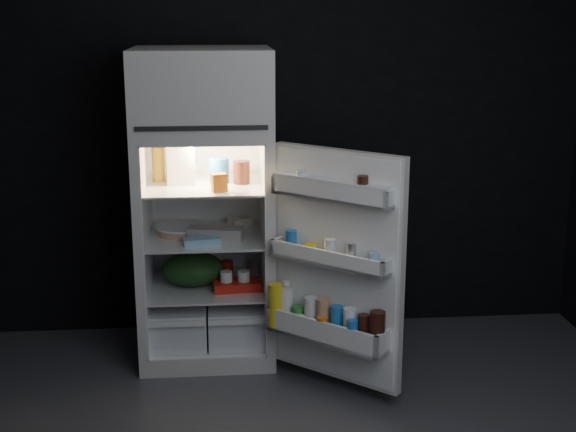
{
  "coord_description": "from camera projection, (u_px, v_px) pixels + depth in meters",
  "views": [
    {
      "loc": [
        -0.26,
        -3.17,
        1.98
      ],
      "look_at": [
        0.1,
        1.0,
        0.9
      ],
      "focal_mm": 50.0,
      "sensor_mm": 36.0,
      "label": 1
    }
  ],
  "objects": [
    {
      "name": "wall_back",
      "position": [
        261.0,
        116.0,
        4.88
      ],
      "size": [
        4.0,
        0.0,
        2.7
      ],
      "primitive_type": "cube",
      "color": "black",
      "rests_on": "ground"
    },
    {
      "name": "pie",
      "position": [
        183.0,
        230.0,
        4.62
      ],
      "size": [
        0.32,
        0.32,
        0.04
      ],
      "primitive_type": "cylinder",
      "rotation": [
        0.0,
        0.0,
        -0.1
      ],
      "color": "tan",
      "rests_on": "refrigerator"
    },
    {
      "name": "jam_jar",
      "position": [
        242.0,
        172.0,
        4.52
      ],
      "size": [
        0.11,
        0.11,
        0.13
      ],
      "primitive_type": "cylinder",
      "rotation": [
        0.0,
        0.0,
        0.18
      ],
      "color": "black",
      "rests_on": "refrigerator"
    },
    {
      "name": "produce_bag",
      "position": [
        193.0,
        269.0,
        4.64
      ],
      "size": [
        0.4,
        0.35,
        0.2
      ],
      "primitive_type": "ellipsoid",
      "rotation": [
        0.0,
        0.0,
        -0.17
      ],
      "color": "#193815",
      "rests_on": "refrigerator"
    },
    {
      "name": "yogurt_tray",
      "position": [
        237.0,
        285.0,
        4.58
      ],
      "size": [
        0.28,
        0.17,
        0.05
      ],
      "primitive_type": "cube",
      "rotation": [
        0.0,
        0.0,
        0.08
      ],
      "color": "red",
      "rests_on": "refrigerator"
    },
    {
      "name": "small_can_silver",
      "position": [
        254.0,
        268.0,
        4.83
      ],
      "size": [
        0.07,
        0.07,
        0.09
      ],
      "primitive_type": "cylinder",
      "rotation": [
        0.0,
        0.0,
        -0.06
      ],
      "color": "silver",
      "rests_on": "refrigerator"
    },
    {
      "name": "flat_package",
      "position": [
        202.0,
        241.0,
        4.4
      ],
      "size": [
        0.21,
        0.13,
        0.04
      ],
      "primitive_type": "cube",
      "rotation": [
        0.0,
        0.0,
        0.14
      ],
      "color": "#80B4C6",
      "rests_on": "refrigerator"
    },
    {
      "name": "mayo_jar",
      "position": [
        219.0,
        170.0,
        4.55
      ],
      "size": [
        0.13,
        0.13,
        0.14
      ],
      "primitive_type": "cylinder",
      "rotation": [
        0.0,
        0.0,
        -0.19
      ],
      "color": "#2168B7",
      "rests_on": "refrigerator"
    },
    {
      "name": "refrigerator",
      "position": [
        205.0,
        194.0,
        4.58
      ],
      "size": [
        0.76,
        0.71,
        1.78
      ],
      "color": "silver",
      "rests_on": "ground"
    },
    {
      "name": "small_carton",
      "position": [
        219.0,
        183.0,
        4.32
      ],
      "size": [
        0.09,
        0.08,
        0.1
      ],
      "primitive_type": "cube",
      "rotation": [
        0.0,
        0.0,
        0.26
      ],
      "color": "#C26216",
      "rests_on": "refrigerator"
    },
    {
      "name": "fridge_door",
      "position": [
        334.0,
        272.0,
        4.1
      ],
      "size": [
        0.67,
        0.62,
        1.22
      ],
      "color": "silver",
      "rests_on": "ground"
    },
    {
      "name": "amber_bottle",
      "position": [
        158.0,
        162.0,
        4.57
      ],
      "size": [
        0.1,
        0.1,
        0.22
      ],
      "primitive_type": "cylinder",
      "rotation": [
        0.0,
        0.0,
        0.41
      ],
      "color": "gold",
      "rests_on": "refrigerator"
    },
    {
      "name": "wrapped_pkg",
      "position": [
        240.0,
        222.0,
        4.79
      ],
      "size": [
        0.15,
        0.14,
        0.05
      ],
      "primitive_type": "cube",
      "rotation": [
        0.0,
        0.0,
        0.43
      ],
      "color": "#F1E4C5",
      "rests_on": "refrigerator"
    },
    {
      "name": "small_can_red",
      "position": [
        227.0,
        268.0,
        4.82
      ],
      "size": [
        0.1,
        0.1,
        0.09
      ],
      "primitive_type": "cylinder",
      "rotation": [
        0.0,
        0.0,
        -0.41
      ],
      "color": "red",
      "rests_on": "refrigerator"
    },
    {
      "name": "milk_jug",
      "position": [
        180.0,
        163.0,
        4.51
      ],
      "size": [
        0.17,
        0.17,
        0.24
      ],
      "primitive_type": "cube",
      "rotation": [
        0.0,
        0.0,
        0.09
      ],
      "color": "white",
      "rests_on": "refrigerator"
    },
    {
      "name": "wall_front",
      "position": [
        354.0,
        335.0,
        1.6
      ],
      "size": [
        4.0,
        0.0,
        2.7
      ],
      "primitive_type": "cube",
      "color": "black",
      "rests_on": "ground"
    },
    {
      "name": "egg_carton",
      "position": [
        216.0,
        234.0,
        4.5
      ],
      "size": [
        0.32,
        0.18,
        0.07
      ],
      "primitive_type": "cube",
      "rotation": [
        0.0,
        0.0,
        -0.21
      ],
      "color": "gray",
      "rests_on": "refrigerator"
    }
  ]
}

